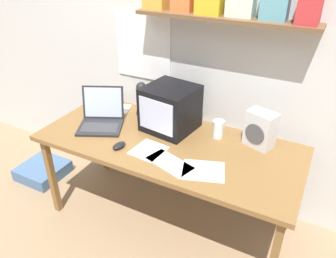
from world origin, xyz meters
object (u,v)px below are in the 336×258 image
(laptop, at_px, (102,116))
(crt_monitor, at_px, (170,108))
(space_heater, at_px, (260,129))
(loose_paper_near_laptop, at_px, (170,163))
(printed_handout, at_px, (149,150))
(loose_paper_near_monitor, at_px, (203,171))
(juice_glass, at_px, (218,130))
(desk_lamp, at_px, (142,95))
(corner_desk, at_px, (168,148))
(computer_mouse, at_px, (119,146))
(floor_cushion, at_px, (43,170))
(open_notebook, at_px, (112,108))

(laptop, bearing_deg, crt_monitor, -4.40)
(space_heater, distance_m, loose_paper_near_laptop, 0.64)
(printed_handout, relative_size, loose_paper_near_laptop, 0.70)
(laptop, distance_m, loose_paper_near_monitor, 0.92)
(laptop, distance_m, loose_paper_near_laptop, 0.71)
(juice_glass, height_order, loose_paper_near_monitor, juice_glass)
(laptop, bearing_deg, loose_paper_near_laptop, -42.35)
(crt_monitor, xyz_separation_m, loose_paper_near_monitor, (0.41, -0.37, -0.16))
(laptop, xyz_separation_m, desk_lamp, (0.20, 0.26, 0.11))
(loose_paper_near_laptop, bearing_deg, crt_monitor, 116.84)
(space_heater, bearing_deg, corner_desk, -137.13)
(laptop, height_order, computer_mouse, laptop)
(floor_cushion, bearing_deg, printed_handout, -4.72)
(juice_glass, relative_size, open_notebook, 0.38)
(loose_paper_near_laptop, bearing_deg, laptop, 162.80)
(corner_desk, relative_size, loose_paper_near_monitor, 5.97)
(computer_mouse, height_order, floor_cushion, computer_mouse)
(printed_handout, relative_size, loose_paper_near_monitor, 0.77)
(printed_handout, bearing_deg, open_notebook, 145.81)
(space_heater, xyz_separation_m, floor_cushion, (-1.85, -0.30, -0.79))
(computer_mouse, xyz_separation_m, floor_cushion, (-1.04, 0.16, -0.68))
(crt_monitor, xyz_separation_m, printed_handout, (0.01, -0.33, -0.16))
(space_heater, xyz_separation_m, loose_paper_near_laptop, (-0.43, -0.46, -0.12))
(crt_monitor, xyz_separation_m, computer_mouse, (-0.18, -0.39, -0.15))
(juice_glass, distance_m, space_heater, 0.29)
(desk_lamp, height_order, open_notebook, desk_lamp)
(loose_paper_near_laptop, bearing_deg, loose_paper_near_monitor, 6.43)
(corner_desk, xyz_separation_m, floor_cushion, (-1.29, -0.06, -0.61))
(open_notebook, distance_m, floor_cushion, 0.97)
(desk_lamp, relative_size, loose_paper_near_monitor, 0.95)
(desk_lamp, distance_m, space_heater, 0.92)
(computer_mouse, bearing_deg, floor_cushion, 171.13)
(open_notebook, relative_size, loose_paper_near_monitor, 1.09)
(open_notebook, bearing_deg, computer_mouse, -49.36)
(crt_monitor, bearing_deg, printed_handout, -80.26)
(crt_monitor, distance_m, floor_cushion, 1.49)
(juice_glass, bearing_deg, computer_mouse, -140.75)
(loose_paper_near_laptop, bearing_deg, space_heater, 46.81)
(crt_monitor, height_order, loose_paper_near_monitor, crt_monitor)
(space_heater, height_order, loose_paper_near_monitor, space_heater)
(printed_handout, bearing_deg, floor_cushion, 175.28)
(laptop, bearing_deg, corner_desk, -24.27)
(laptop, height_order, floor_cushion, laptop)
(crt_monitor, relative_size, floor_cushion, 1.00)
(space_heater, height_order, loose_paper_near_laptop, space_heater)
(loose_paper_near_monitor, bearing_deg, open_notebook, 156.29)
(laptop, relative_size, desk_lamp, 1.45)
(floor_cushion, bearing_deg, loose_paper_near_laptop, -6.55)
(corner_desk, xyz_separation_m, loose_paper_near_monitor, (0.34, -0.19, 0.06))
(corner_desk, bearing_deg, laptop, -179.12)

